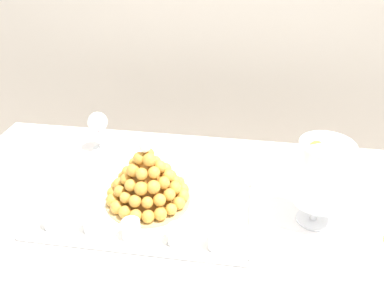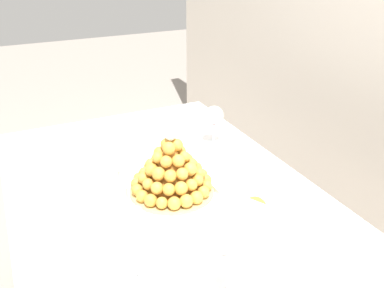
{
  "view_description": "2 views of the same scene",
  "coord_description": "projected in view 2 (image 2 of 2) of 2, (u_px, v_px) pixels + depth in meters",
  "views": [
    {
      "loc": [
        0.12,
        -0.91,
        1.51
      ],
      "look_at": [
        -0.02,
        0.03,
        0.95
      ],
      "focal_mm": 37.01,
      "sensor_mm": 36.0,
      "label": 1
    },
    {
      "loc": [
        0.84,
        -0.39,
        1.44
      ],
      "look_at": [
        -0.06,
        0.04,
        0.94
      ],
      "focal_mm": 38.66,
      "sensor_mm": 36.0,
      "label": 2
    }
  ],
  "objects": [
    {
      "name": "dessert_cup_right",
      "position": [
        147.0,
        243.0,
        1.01
      ],
      "size": [
        0.05,
        0.05,
        0.06
      ],
      "color": "silver",
      "rests_on": "serving_tray"
    },
    {
      "name": "dessert_cup_mid_left",
      "position": [
        112.0,
        177.0,
        1.3
      ],
      "size": [
        0.05,
        0.05,
        0.05
      ],
      "color": "silver",
      "rests_on": "serving_tray"
    },
    {
      "name": "macaron_goblet",
      "position": [
        265.0,
        248.0,
        0.8
      ],
      "size": [
        0.15,
        0.15,
        0.27
      ],
      "color": "white",
      "rests_on": "buffet_table"
    },
    {
      "name": "dessert_cup_left",
      "position": [
        103.0,
        162.0,
        1.39
      ],
      "size": [
        0.06,
        0.06,
        0.05
      ],
      "color": "silver",
      "rests_on": "serving_tray"
    },
    {
      "name": "serving_tray",
      "position": [
        157.0,
        196.0,
        1.25
      ],
      "size": [
        0.63,
        0.34,
        0.02
      ],
      "color": "white",
      "rests_on": "buffet_table"
    },
    {
      "name": "croquembouche",
      "position": [
        171.0,
        169.0,
        1.23
      ],
      "size": [
        0.26,
        0.26,
        0.21
      ],
      "color": "tan",
      "rests_on": "serving_tray"
    },
    {
      "name": "dessert_cup_mid_right",
      "position": [
        133.0,
        220.0,
        1.1
      ],
      "size": [
        0.05,
        0.05,
        0.05
      ],
      "color": "silver",
      "rests_on": "serving_tray"
    },
    {
      "name": "buffet_table",
      "position": [
        188.0,
        252.0,
        1.19
      ],
      "size": [
        1.69,
        0.9,
        0.74
      ],
      "color": "brown",
      "rests_on": "ground_plane"
    },
    {
      "name": "dessert_cup_centre",
      "position": [
        119.0,
        196.0,
        1.2
      ],
      "size": [
        0.05,
        0.05,
        0.06
      ],
      "color": "silver",
      "rests_on": "serving_tray"
    },
    {
      "name": "wine_glass",
      "position": [
        214.0,
        117.0,
        1.54
      ],
      "size": [
        0.07,
        0.07,
        0.15
      ],
      "color": "silver",
      "rests_on": "buffet_table"
    }
  ]
}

